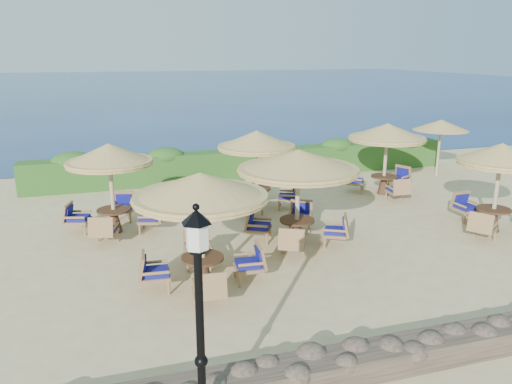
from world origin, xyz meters
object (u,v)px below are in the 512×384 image
at_px(cafe_set_4, 257,157).
at_px(cafe_set_3, 111,175).
at_px(cafe_set_2, 499,172).
at_px(lamp_post, 200,338).
at_px(extra_parasol, 441,125).
at_px(cafe_set_1, 298,176).
at_px(cafe_set_0, 201,207).
at_px(cafe_set_5, 386,144).

bearing_deg(cafe_set_4, cafe_set_3, -167.52).
bearing_deg(cafe_set_2, lamp_post, -150.33).
bearing_deg(extra_parasol, cafe_set_4, -166.32).
bearing_deg(cafe_set_3, extra_parasol, 13.26).
height_order(cafe_set_1, cafe_set_4, same).
distance_m(lamp_post, cafe_set_4, 10.58).
distance_m(lamp_post, cafe_set_0, 4.68).
height_order(cafe_set_2, cafe_set_3, same).
bearing_deg(cafe_set_2, cafe_set_1, 172.36).
height_order(lamp_post, cafe_set_4, lamp_post).
height_order(cafe_set_3, cafe_set_4, same).
height_order(cafe_set_0, cafe_set_3, same).
bearing_deg(cafe_set_3, cafe_set_5, 7.50).
distance_m(cafe_set_1, cafe_set_5, 6.20).
xyz_separation_m(lamp_post, cafe_set_2, (9.81, 5.59, 0.26)).
distance_m(lamp_post, cafe_set_1, 7.49).
bearing_deg(cafe_set_5, extra_parasol, 26.90).
height_order(cafe_set_2, cafe_set_5, same).
relative_size(cafe_set_1, cafe_set_4, 1.16).
relative_size(cafe_set_0, cafe_set_3, 1.04).
bearing_deg(extra_parasol, cafe_set_3, -166.74).
bearing_deg(cafe_set_4, cafe_set_0, -118.79).
distance_m(cafe_set_1, cafe_set_4, 3.49).
bearing_deg(lamp_post, cafe_set_4, 68.85).
height_order(extra_parasol, cafe_set_2, cafe_set_2).
relative_size(lamp_post, cafe_set_5, 1.17).
xyz_separation_m(cafe_set_1, cafe_set_5, (4.96, 3.72, -0.02)).
bearing_deg(cafe_set_3, cafe_set_0, -66.90).
bearing_deg(cafe_set_3, cafe_set_1, -26.89).
bearing_deg(cafe_set_1, cafe_set_5, 36.90).
relative_size(lamp_post, cafe_set_2, 1.20).
bearing_deg(cafe_set_5, cafe_set_4, -177.25).
distance_m(lamp_post, cafe_set_2, 11.30).
distance_m(cafe_set_0, cafe_set_1, 3.50).
bearing_deg(cafe_set_1, cafe_set_0, -148.91).
bearing_deg(cafe_set_0, cafe_set_3, 113.10).
height_order(cafe_set_0, cafe_set_2, same).
bearing_deg(cafe_set_1, cafe_set_2, -7.64).
height_order(lamp_post, cafe_set_2, lamp_post).
relative_size(extra_parasol, cafe_set_0, 0.80).
distance_m(extra_parasol, cafe_set_0, 13.85).
bearing_deg(cafe_set_2, cafe_set_0, -173.50).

